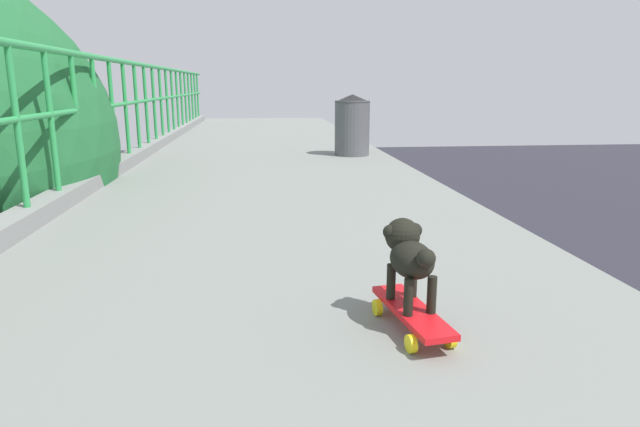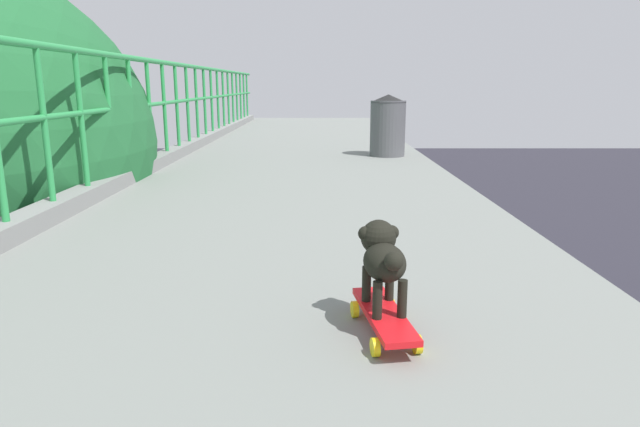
{
  "view_description": "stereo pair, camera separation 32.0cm",
  "coord_description": "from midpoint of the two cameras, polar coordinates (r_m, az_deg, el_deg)",
  "views": [
    {
      "loc": [
        1.32,
        0.69,
        6.74
      ],
      "look_at": [
        1.65,
        3.79,
        6.0
      ],
      "focal_mm": 30.88,
      "sensor_mm": 36.0,
      "label": 1
    },
    {
      "loc": [
        1.64,
        0.67,
        6.74
      ],
      "look_at": [
        1.65,
        3.79,
        6.0
      ],
      "focal_mm": 30.88,
      "sensor_mm": 36.0,
      "label": 2
    }
  ],
  "objects": [
    {
      "name": "litter_bin",
      "position": [
        7.41,
        2.1,
        9.21
      ],
      "size": [
        0.47,
        0.47,
        0.8
      ],
      "color": "#505055",
      "rests_on": "overpass_deck"
    },
    {
      "name": "small_dog",
      "position": [
        2.13,
        4.97,
        -4.17
      ],
      "size": [
        0.19,
        0.35,
        0.33
      ],
      "color": "black",
      "rests_on": "toy_skateboard"
    },
    {
      "name": "toy_skateboard",
      "position": [
        2.16,
        5.26,
        -10.35
      ],
      "size": [
        0.24,
        0.53,
        0.09
      ],
      "color": "red",
      "rests_on": "overpass_deck"
    }
  ]
}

